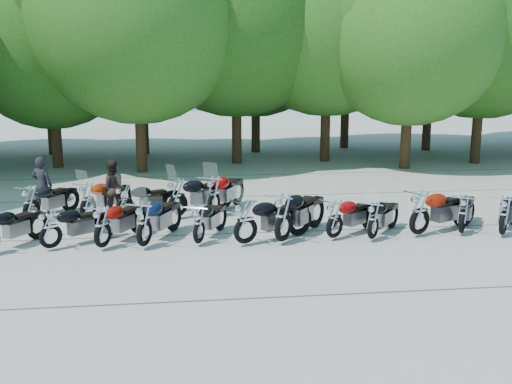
{
  "coord_description": "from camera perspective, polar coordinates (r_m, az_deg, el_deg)",
  "views": [
    {
      "loc": [
        -1.83,
        -13.58,
        4.31
      ],
      "look_at": [
        0.0,
        1.5,
        1.1
      ],
      "focal_mm": 42.0,
      "sensor_mm": 36.0,
      "label": 1
    }
  ],
  "objects": [
    {
      "name": "motorcycle_7",
      "position": [
        15.12,
        7.51,
        -2.41
      ],
      "size": [
        2.06,
        1.75,
        1.18
      ],
      "primitive_type": null,
      "rotation": [
        0.0,
        0.0,
        2.21
      ],
      "color": "#930509",
      "rests_on": "ground"
    },
    {
      "name": "motorcycle_6",
      "position": [
        14.65,
        2.6,
        -2.27
      ],
      "size": [
        2.18,
        2.47,
        1.44
      ],
      "primitive_type": null,
      "rotation": [
        0.0,
        0.0,
        2.47
      ],
      "color": "black",
      "rests_on": "ground"
    },
    {
      "name": "tree_7",
      "position": [
        28.59,
        21.01,
        15.35
      ],
      "size": [
        8.79,
        8.79,
        10.79
      ],
      "color": "#3A2614",
      "rests_on": "ground"
    },
    {
      "name": "motorcycle_3",
      "position": [
        14.53,
        -10.63,
        -2.86
      ],
      "size": [
        1.58,
        2.39,
        1.3
      ],
      "primitive_type": null,
      "rotation": [
        0.0,
        0.0,
        2.72
      ],
      "color": "black",
      "rests_on": "ground"
    },
    {
      "name": "motorcycle_2",
      "position": [
        14.67,
        -14.44,
        -3.06
      ],
      "size": [
        1.62,
        2.21,
        1.22
      ],
      "primitive_type": null,
      "rotation": [
        0.0,
        0.0,
        2.64
      ],
      "color": "#8B0805",
      "rests_on": "ground"
    },
    {
      "name": "motorcycle_9",
      "position": [
        15.8,
        15.35,
        -1.76
      ],
      "size": [
        2.5,
        1.74,
        1.37
      ],
      "primitive_type": null,
      "rotation": [
        0.0,
        0.0,
        2.03
      ],
      "color": "#8D1505",
      "rests_on": "ground"
    },
    {
      "name": "motorcycle_15",
      "position": [
        17.18,
        -7.49,
        -0.38
      ],
      "size": [
        2.34,
        2.03,
        1.35
      ],
      "primitive_type": null,
      "rotation": [
        0.0,
        0.0,
        2.23
      ],
      "color": "black",
      "rests_on": "ground"
    },
    {
      "name": "tree_10",
      "position": [
        31.25,
        -19.42,
        13.75
      ],
      "size": [
        7.78,
        7.78,
        9.55
      ],
      "color": "#3A2614",
      "rests_on": "ground"
    },
    {
      "name": "tree_14",
      "position": [
        32.23,
        16.44,
        14.17
      ],
      "size": [
        8.02,
        8.02,
        9.84
      ],
      "color": "#3A2614",
      "rests_on": "ground"
    },
    {
      "name": "motorcycle_1",
      "position": [
        14.98,
        -19.02,
        -3.18
      ],
      "size": [
        1.97,
        1.74,
        1.15
      ],
      "primitive_type": null,
      "rotation": [
        0.0,
        0.0,
        2.24
      ],
      "color": "black",
      "rests_on": "ground"
    },
    {
      "name": "tree_5",
      "position": [
        27.64,
        6.87,
        16.55
      ],
      "size": [
        9.04,
        9.04,
        11.1
      ],
      "color": "#3A2614",
      "rests_on": "ground"
    },
    {
      "name": "motorcycle_8",
      "position": [
        15.2,
        11.12,
        -2.51
      ],
      "size": [
        1.75,
        1.99,
        1.15
      ],
      "primitive_type": null,
      "rotation": [
        0.0,
        0.0,
        2.48
      ],
      "color": "black",
      "rests_on": "ground"
    },
    {
      "name": "tree_4",
      "position": [
        26.87,
        -1.92,
        16.9
      ],
      "size": [
        9.13,
        9.13,
        11.2
      ],
      "color": "#3A2614",
      "rests_on": "ground"
    },
    {
      "name": "motorcycle_11",
      "position": [
        16.54,
        22.56,
        -1.94
      ],
      "size": [
        1.86,
        2.07,
        1.21
      ],
      "primitive_type": null,
      "rotation": [
        0.0,
        0.0,
        2.45
      ],
      "color": "black",
      "rests_on": "ground"
    },
    {
      "name": "motorcycle_16",
      "position": [
        17.25,
        -4.06,
        -0.2
      ],
      "size": [
        1.8,
        2.52,
        1.39
      ],
      "primitive_type": null,
      "rotation": [
        0.0,
        0.0,
        2.66
      ],
      "color": "#8F0506",
      "rests_on": "ground"
    },
    {
      "name": "tree_12",
      "position": [
        30.3,
        -0.03,
        14.62
      ],
      "size": [
        7.88,
        7.88,
        9.67
      ],
      "color": "#3A2614",
      "rests_on": "ground"
    },
    {
      "name": "motorcycle_12",
      "position": [
        17.69,
        -20.64,
        -0.92
      ],
      "size": [
        1.69,
        2.17,
        1.22
      ],
      "primitive_type": null,
      "rotation": [
        0.0,
        0.0,
        2.59
      ],
      "color": "black",
      "rests_on": "ground"
    },
    {
      "name": "motorcycle_13",
      "position": [
        17.5,
        -15.73,
        -0.66
      ],
      "size": [
        1.76,
        2.24,
        1.26
      ],
      "primitive_type": null,
      "rotation": [
        0.0,
        0.0,
        2.58
      ],
      "color": "#9E2805",
      "rests_on": "ground"
    },
    {
      "name": "motorcycle_4",
      "position": [
        14.62,
        -5.47,
        -2.93
      ],
      "size": [
        1.4,
        2.11,
        1.15
      ],
      "primitive_type": null,
      "rotation": [
        0.0,
        0.0,
        2.71
      ],
      "color": "black",
      "rests_on": "ground"
    },
    {
      "name": "motorcycle_14",
      "position": [
        17.38,
        -12.36,
        -0.76
      ],
      "size": [
        2.09,
        1.48,
        1.15
      ],
      "primitive_type": null,
      "rotation": [
        0.0,
        0.0,
        2.04
      ],
      "color": "black",
      "rests_on": "ground"
    },
    {
      "name": "tree_13",
      "position": [
        32.24,
        8.71,
        14.88
      ],
      "size": [
        8.31,
        8.31,
        10.2
      ],
      "color": "#3A2614",
      "rests_on": "ground"
    },
    {
      "name": "tree_2",
      "position": [
        26.99,
        -19.05,
        13.43
      ],
      "size": [
        7.31,
        7.31,
        8.97
      ],
      "color": "#3A2614",
      "rests_on": "ground"
    },
    {
      "name": "tree_3",
      "position": [
        24.96,
        -11.36,
        16.34
      ],
      "size": [
        8.7,
        8.7,
        10.67
      ],
      "color": "#3A2614",
      "rests_on": "ground"
    },
    {
      "name": "motorcycle_5",
      "position": [
        14.48,
        -1.01,
        -2.7
      ],
      "size": [
        2.37,
        1.69,
        1.3
      ],
      "primitive_type": null,
      "rotation": [
        0.0,
        0.0,
        2.05
      ],
      "color": "black",
      "rests_on": "ground"
    },
    {
      "name": "ground",
      "position": [
        14.36,
        0.72,
        -5.53
      ],
      "size": [
        90.0,
        90.0,
        0.0
      ],
      "primitive_type": "plane",
      "color": "#A19D91",
      "rests_on": "ground"
    },
    {
      "name": "rider_0",
      "position": [
        18.74,
        -19.7,
        0.61
      ],
      "size": [
        0.72,
        0.59,
        1.71
      ],
      "primitive_type": "imported",
      "rotation": [
        0.0,
        0.0,
        2.8
      ],
      "color": "black",
      "rests_on": "ground"
    },
    {
      "name": "motorcycle_10",
      "position": [
        16.33,
        19.1,
        -1.86
      ],
      "size": [
        1.69,
        2.15,
        1.21
      ],
      "primitive_type": null,
      "rotation": [
        0.0,
        0.0,
        2.58
      ],
      "color": "black",
      "rests_on": "ground"
    },
    {
      "name": "tree_6",
      "position": [
        26.18,
        14.6,
        14.86
      ],
      "size": [
        8.0,
        8.0,
        9.82
      ],
      "color": "#3A2614",
      "rests_on": "ground"
    },
    {
      "name": "rider_1",
      "position": [
        17.91,
        -13.6,
        0.4
      ],
      "size": [
        0.94,
        0.81,
        1.66
      ],
      "primitive_type": "imported",
      "rotation": [
        0.0,
        0.0,
        3.39
      ],
      "color": "black",
      "rests_on": "ground"
    },
    {
      "name": "tree_11",
      "position": [
        30.09,
        -10.92,
        13.99
      ],
      "size": [
        7.56,
        7.56,
        9.28
      ],
      "color": "#3A2614",
      "rests_on": "ground"
    }
  ]
}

